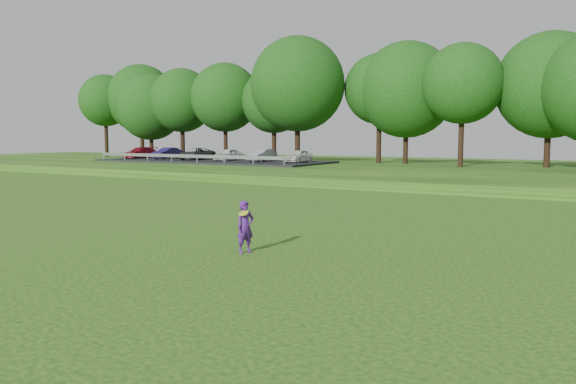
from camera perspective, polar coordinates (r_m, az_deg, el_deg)
The scene contains 6 objects.
ground at distance 16.57m, azimuth -13.52°, elevation -5.69°, with size 140.00×140.00×0.00m, color #1A410C.
berm at distance 47.09m, azimuth 16.67°, elevation 1.93°, with size 130.00×30.00×0.60m, color #1A410C.
walking_path at distance 33.74m, azimuth 10.86°, elevation 0.18°, with size 130.00×1.60×0.04m, color gray.
treeline at distance 51.12m, azimuth 18.04°, elevation 10.93°, with size 104.00×7.00×15.00m, color #1A3C0D, non-canonical shape.
parking_lot at distance 57.07m, azimuth -8.13°, elevation 3.51°, with size 24.00×9.00×1.38m.
woman at distance 15.56m, azimuth -4.37°, elevation -3.55°, with size 0.52×0.62×1.45m.
Camera 1 is at (11.38, -11.60, 3.24)m, focal length 35.00 mm.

